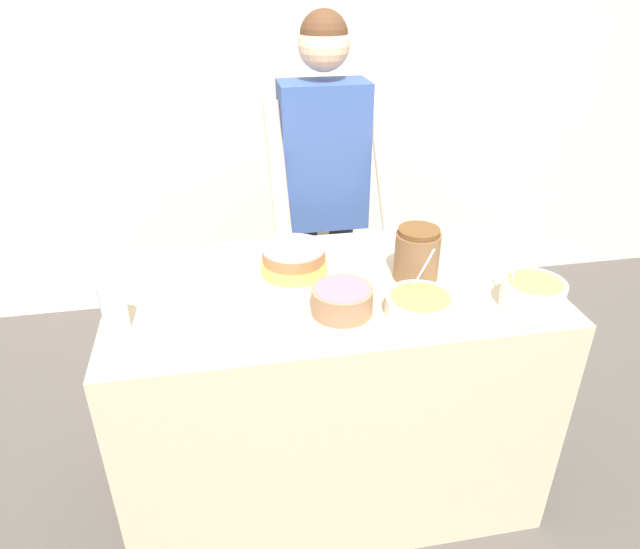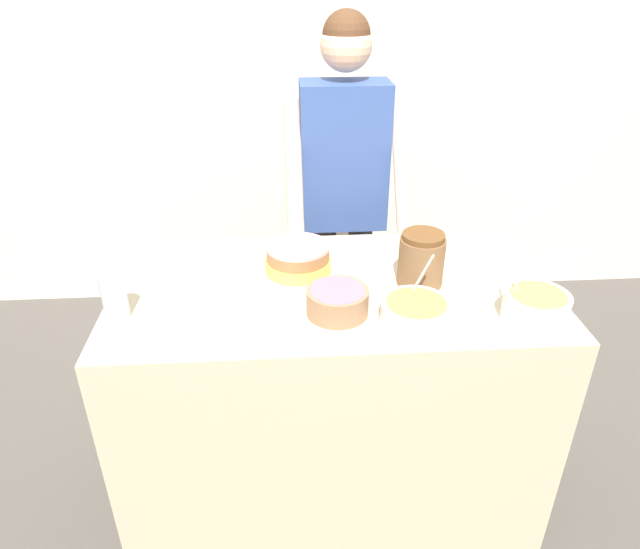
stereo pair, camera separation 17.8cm
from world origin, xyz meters
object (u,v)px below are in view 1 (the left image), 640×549
object	(u,v)px
drinking_glass	(114,308)
ceramic_plate	(205,334)
cake	(294,262)
frosting_bowl_olive	(420,304)
person_baker	(324,176)
stoneware_jar	(417,254)
frosting_bowl_purple	(340,299)
frosting_bowl_yellow	(533,293)

from	to	relation	value
drinking_glass	ceramic_plate	distance (m)	0.26
cake	frosting_bowl_olive	distance (m)	0.45
cake	frosting_bowl_olive	size ratio (longest dim) A/B	1.61
person_baker	stoneware_jar	xyz separation A→B (m)	(0.18, -0.68, -0.04)
frosting_bowl_purple	ceramic_plate	xyz separation A→B (m)	(-0.40, -0.05, -0.04)
cake	frosting_bowl_olive	bearing A→B (deg)	-43.25
drinking_glass	ceramic_plate	xyz separation A→B (m)	(0.24, -0.07, -0.07)
person_baker	ceramic_plate	size ratio (longest dim) A/B	6.62
frosting_bowl_purple	stoneware_jar	xyz separation A→B (m)	(0.29, 0.16, 0.04)
cake	frosting_bowl_purple	world-z (taller)	cake
frosting_bowl_purple	ceramic_plate	bearing A→B (deg)	-172.97
frosting_bowl_purple	frosting_bowl_yellow	bearing A→B (deg)	-7.88
stoneware_jar	frosting_bowl_olive	bearing A→B (deg)	-105.77
frosting_bowl_olive	stoneware_jar	bearing A→B (deg)	74.23
cake	ceramic_plate	bearing A→B (deg)	-134.27
frosting_bowl_purple	drinking_glass	xyz separation A→B (m)	(-0.64, 0.02, 0.03)
frosting_bowl_olive	drinking_glass	world-z (taller)	frosting_bowl_olive
frosting_bowl_purple	frosting_bowl_yellow	size ratio (longest dim) A/B	0.98
person_baker	cake	bearing A→B (deg)	-110.00
cake	drinking_glass	world-z (taller)	drinking_glass
stoneware_jar	person_baker	bearing A→B (deg)	104.67
person_baker	ceramic_plate	bearing A→B (deg)	-119.82
frosting_bowl_purple	frosting_bowl_yellow	xyz separation A→B (m)	(0.57, -0.08, 0.00)
frosting_bowl_purple	frosting_bowl_olive	bearing A→B (deg)	-13.49
frosting_bowl_olive	ceramic_plate	size ratio (longest dim) A/B	0.83
frosting_bowl_purple	stoneware_jar	distance (m)	0.33
drinking_glass	frosting_bowl_olive	bearing A→B (deg)	-5.07
person_baker	drinking_glass	bearing A→B (deg)	-132.65
cake	stoneware_jar	world-z (taller)	stoneware_jar
person_baker	drinking_glass	world-z (taller)	person_baker
frosting_bowl_yellow	frosting_bowl_purple	bearing A→B (deg)	172.12
frosting_bowl_purple	stoneware_jar	bearing A→B (deg)	29.10
person_baker	frosting_bowl_purple	xyz separation A→B (m)	(-0.11, -0.84, -0.09)
cake	person_baker	bearing A→B (deg)	70.00
drinking_glass	frosting_bowl_yellow	bearing A→B (deg)	-4.79
person_baker	frosting_bowl_purple	distance (m)	0.85
frosting_bowl_purple	cake	bearing A→B (deg)	111.78
person_baker	cake	distance (m)	0.63
drinking_glass	frosting_bowl_purple	bearing A→B (deg)	-2.01
cake	drinking_glass	bearing A→B (deg)	-156.67
stoneware_jar	cake	bearing A→B (deg)	166.32
cake	frosting_bowl_purple	distance (m)	0.28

